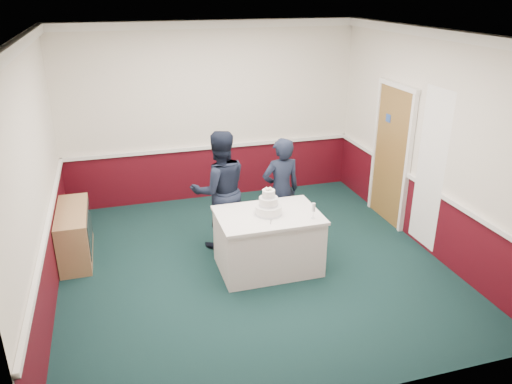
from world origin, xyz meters
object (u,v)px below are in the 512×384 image
object	(u,v)px
cake_table	(268,241)
wedding_cake	(268,206)
person_man	(220,190)
cake_knife	(271,221)
person_woman	(281,191)
sideboard	(75,234)
champagne_flute	(313,208)

from	to	relation	value
cake_table	wedding_cake	world-z (taller)	wedding_cake
wedding_cake	person_man	distance (m)	0.92
cake_knife	person_woman	xyz separation A→B (m)	(0.44, 0.90, -0.01)
sideboard	person_man	world-z (taller)	person_man
cake_table	wedding_cake	distance (m)	0.50
person_man	wedding_cake	bearing A→B (deg)	117.04
wedding_cake	person_woman	distance (m)	0.82
champagne_flute	person_man	bearing A→B (deg)	131.57
cake_knife	champagne_flute	world-z (taller)	champagne_flute
cake_table	person_man	distance (m)	1.02
champagne_flute	person_man	size ratio (longest dim) A/B	0.12
cake_knife	person_woman	size ratio (longest dim) A/B	0.14
wedding_cake	champagne_flute	world-z (taller)	wedding_cake
champagne_flute	person_woman	xyz separation A→B (m)	(-0.09, 0.98, -0.14)
cake_knife	wedding_cake	bearing A→B (deg)	102.89
cake_knife	person_man	distance (m)	1.09
cake_knife	person_woman	world-z (taller)	person_woman
person_man	sideboard	bearing A→B (deg)	-9.53
person_man	person_woman	bearing A→B (deg)	171.14
wedding_cake	champagne_flute	size ratio (longest dim) A/B	1.78
sideboard	person_man	bearing A→B (deg)	-6.84
cake_table	champagne_flute	world-z (taller)	champagne_flute
sideboard	person_woman	xyz separation A→B (m)	(2.86, -0.33, 0.43)
person_man	person_woman	world-z (taller)	person_man
cake_knife	person_woman	bearing A→B (deg)	85.27
cake_knife	champagne_flute	distance (m)	0.55
cake_knife	person_man	bearing A→B (deg)	134.51
person_woman	sideboard	bearing A→B (deg)	-11.26
person_woman	champagne_flute	bearing A→B (deg)	90.42
wedding_cake	champagne_flute	xyz separation A→B (m)	(0.50, -0.28, 0.03)
person_woman	cake_table	bearing A→B (deg)	54.93
sideboard	champagne_flute	size ratio (longest dim) A/B	5.85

